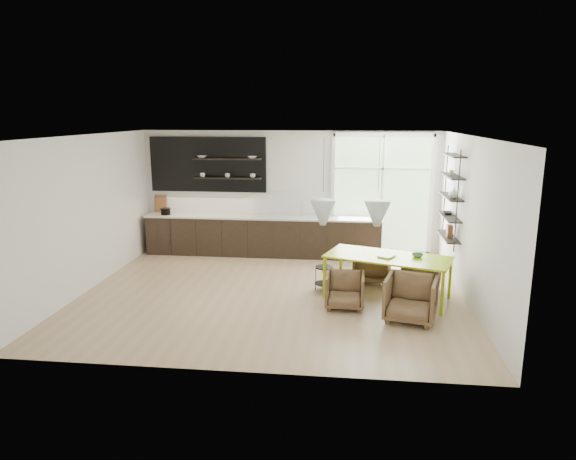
# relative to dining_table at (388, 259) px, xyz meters

# --- Properties ---
(room) EXTENTS (7.02, 6.01, 2.91)m
(room) POSITION_rel_dining_table_xyz_m (-1.52, 1.11, 0.72)
(room) COLOR tan
(room) RESTS_ON ground
(kitchen_run) EXTENTS (5.54, 0.69, 2.75)m
(kitchen_run) POSITION_rel_dining_table_xyz_m (-2.79, 2.70, -0.14)
(kitchen_run) COLOR black
(kitchen_run) RESTS_ON ground
(right_shelving) EXTENTS (0.26, 1.22, 1.90)m
(right_shelving) POSITION_rel_dining_table_xyz_m (1.26, 1.18, 0.91)
(right_shelving) COLOR black
(right_shelving) RESTS_ON ground
(dining_table) EXTENTS (2.37, 1.62, 0.79)m
(dining_table) POSITION_rel_dining_table_xyz_m (0.00, 0.00, 0.00)
(dining_table) COLOR #A4CC0F
(dining_table) RESTS_ON ground
(armchair_back_left) EXTENTS (0.80, 0.81, 0.65)m
(armchair_back_left) POSITION_rel_dining_table_xyz_m (-0.22, 0.95, -0.41)
(armchair_back_left) COLOR brown
(armchair_back_left) RESTS_ON ground
(armchair_back_right) EXTENTS (0.83, 0.85, 0.63)m
(armchair_back_right) POSITION_rel_dining_table_xyz_m (0.68, 0.51, -0.42)
(armchair_back_right) COLOR brown
(armchair_back_right) RESTS_ON ground
(armchair_front_left) EXTENTS (0.67, 0.69, 0.61)m
(armchair_front_left) POSITION_rel_dining_table_xyz_m (-0.75, -0.52, -0.43)
(armchair_front_left) COLOR brown
(armchair_front_left) RESTS_ON ground
(armchair_front_right) EXTENTS (0.96, 0.98, 0.74)m
(armchair_front_right) POSITION_rel_dining_table_xyz_m (0.30, -0.98, -0.37)
(armchair_front_right) COLOR brown
(armchair_front_right) RESTS_ON ground
(wire_stool) EXTENTS (0.36, 0.36, 0.46)m
(wire_stool) POSITION_rel_dining_table_xyz_m (-1.14, 0.33, -0.44)
(wire_stool) COLOR black
(wire_stool) RESTS_ON ground
(table_book) EXTENTS (0.37, 0.40, 0.03)m
(table_book) POSITION_rel_dining_table_xyz_m (-0.12, 0.03, 0.07)
(table_book) COLOR white
(table_book) RESTS_ON dining_table
(table_bowl) EXTENTS (0.27, 0.27, 0.06)m
(table_bowl) POSITION_rel_dining_table_xyz_m (0.51, -0.00, 0.08)
(table_bowl) COLOR #447546
(table_bowl) RESTS_ON dining_table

